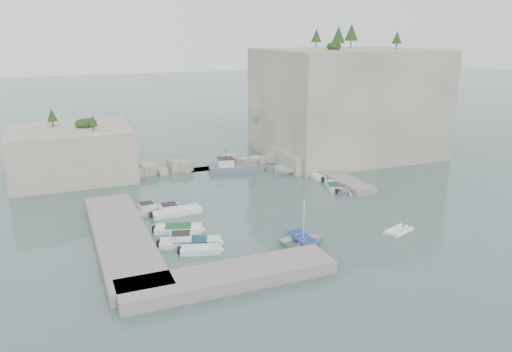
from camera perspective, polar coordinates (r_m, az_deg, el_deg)
name	(u,v)px	position (r m, az deg, el deg)	size (l,w,h in m)	color
ground	(276,216)	(55.84, 2.36, -4.56)	(400.00, 400.00, 0.00)	#456763
cliff_east	(346,102)	(84.25, 10.21, 8.29)	(26.00, 22.00, 17.00)	beige
cliff_terrace	(305,157)	(76.41, 5.59, 2.12)	(8.00, 10.00, 2.50)	beige
outcrop_west	(72,153)	(74.18, -20.32, 2.53)	(16.00, 14.00, 7.00)	beige
quay_west	(122,238)	(50.44, -15.10, -6.82)	(5.00, 24.00, 1.10)	#9E9689
quay_south	(229,277)	(41.59, -3.08, -11.40)	(18.00, 4.00, 1.10)	#9E9689
ledge_east	(335,176)	(70.17, 8.98, -0.01)	(3.00, 16.00, 0.80)	#9E9689
breakwater	(209,164)	(74.92, -5.38, 1.41)	(28.00, 3.00, 1.40)	beige
motorboat_a	(153,213)	(57.91, -11.65, -4.12)	(5.44, 1.62, 1.40)	silver
motorboat_b	(177,214)	(57.05, -9.05, -4.29)	(6.08, 1.99, 1.40)	white
motorboat_c	(178,231)	(52.24, -8.86, -6.26)	(5.23, 1.90, 0.70)	white
motorboat_d	(190,245)	(48.86, -7.51, -7.84)	(6.38, 1.90, 1.40)	white
motorboat_e	(201,252)	(47.31, -6.34, -8.64)	(4.14, 1.69, 0.70)	white
rowboat	(303,243)	(49.16, 5.41, -7.62)	(3.34, 4.67, 0.97)	white
inflatable_dinghy	(398,233)	(53.33, 15.94, -6.23)	(3.28, 1.59, 0.44)	white
tender_east_a	(347,193)	(64.50, 10.32, -1.91)	(2.52, 2.92, 1.54)	silver
tender_east_b	(333,189)	(65.89, 8.79, -1.45)	(4.31, 1.47, 0.70)	silver
tender_east_c	(315,177)	(70.77, 6.80, -0.12)	(4.82, 1.56, 0.70)	white
tender_east_d	(289,174)	(71.84, 3.76, 0.21)	(1.83, 4.86, 1.88)	white
work_boat	(236,171)	(73.28, -2.25, 0.56)	(8.66, 2.56, 2.20)	slate
rowboat_mast	(304,218)	(48.17, 5.49, -4.80)	(0.10, 0.10, 4.20)	white
vegetation	(316,43)	(82.06, 6.86, 14.83)	(53.48, 13.88, 13.40)	#1E4219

